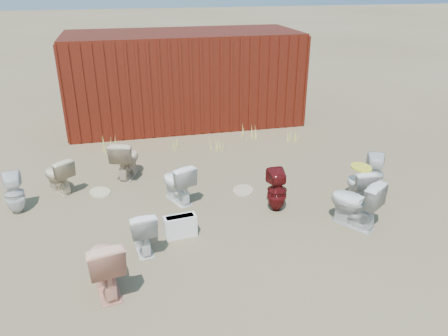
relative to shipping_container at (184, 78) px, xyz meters
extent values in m
plane|color=brown|center=(0.00, -5.20, -1.20)|extent=(100.00, 100.00, 0.00)
cube|color=#51100D|center=(0.00, 0.00, 0.00)|extent=(6.00, 2.40, 2.40)
imported|color=white|center=(-1.58, -6.02, -0.86)|extent=(0.46, 0.71, 0.69)
imported|color=#F2A88C|center=(-2.09, -6.83, -0.79)|extent=(0.59, 0.87, 0.82)
imported|color=white|center=(-0.86, -4.63, -0.83)|extent=(0.67, 0.83, 0.74)
imported|color=#550E10|center=(0.75, -5.34, -0.83)|extent=(0.34, 0.35, 0.75)
imported|color=silver|center=(1.79, -6.12, -0.79)|extent=(0.84, 0.93, 0.83)
imported|color=silver|center=(-3.60, -4.39, -0.84)|extent=(0.38, 0.39, 0.72)
imported|color=beige|center=(-2.96, -3.75, -0.86)|extent=(0.71, 0.77, 0.69)
imported|color=beige|center=(-1.71, -3.38, -0.80)|extent=(0.69, 0.89, 0.80)
imported|color=silver|center=(2.26, -5.42, -0.87)|extent=(0.44, 0.69, 0.67)
imported|color=silver|center=(2.71, -5.16, -0.82)|extent=(0.47, 0.47, 0.76)
ellipsoid|color=yellow|center=(2.26, -5.42, -0.52)|extent=(0.34, 0.42, 0.02)
cube|color=white|center=(-0.98, -5.78, -1.02)|extent=(0.52, 0.25, 0.35)
ellipsoid|color=tan|center=(0.39, -4.52, -1.19)|extent=(0.54, 0.60, 0.02)
ellipsoid|color=beige|center=(-2.24, -3.97, -1.19)|extent=(0.52, 0.57, 0.02)
cone|color=#C9CB51|center=(-2.03, -1.94, -1.03)|extent=(0.36, 0.36, 0.34)
cone|color=#C9CB51|center=(0.35, -2.30, -1.04)|extent=(0.32, 0.32, 0.32)
cone|color=#C9CB51|center=(2.30, -2.12, -1.02)|extent=(0.36, 0.36, 0.36)
cone|color=#C9CB51|center=(-0.60, -2.00, -1.07)|extent=(0.30, 0.30, 0.26)
cone|color=#C9CB51|center=(1.32, -1.70, -1.04)|extent=(0.34, 0.34, 0.32)
cone|color=#C9CB51|center=(2.66, -4.99, -1.10)|extent=(0.28, 0.28, 0.21)
camera|label=1|loc=(-1.68, -11.59, 2.55)|focal=35.00mm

